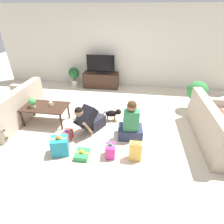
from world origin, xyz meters
The scene contains 19 objects.
ground_plane centered at (0.00, 0.00, 0.00)m, with size 16.00×16.00×0.00m, color beige.
wall_back centered at (0.00, 2.63, 1.30)m, with size 8.40×0.06×2.60m.
sofa_left centered at (-2.39, -0.10, 0.29)m, with size 0.90×1.88×0.82m.
sofa_right centered at (2.40, -0.25, 0.28)m, with size 0.90×1.88×0.82m.
coffee_table centered at (-1.49, -0.09, 0.40)m, with size 1.08×0.61×0.45m.
tv_console centered at (-0.60, 2.33, 0.26)m, with size 1.22×0.46×0.52m.
tv centered at (-0.60, 2.33, 0.79)m, with size 0.95×0.20×0.61m.
potted_plant_corner_right centered at (2.25, 1.04, 0.53)m, with size 0.53×0.53×0.84m.
potted_plant_back_left centered at (-1.56, 2.28, 0.42)m, with size 0.37×0.37×0.68m.
person_kneeling centered at (-0.34, -0.32, 0.33)m, with size 0.65×0.80×0.76m.
person_sitting centered at (0.57, -0.40, 0.34)m, with size 0.55×0.51×0.91m.
dog centered at (0.12, 0.21, 0.21)m, with size 0.48×0.21×0.32m.
gift_box_a centered at (0.23, -1.04, 0.14)m, with size 0.19×0.23×0.32m.
gift_box_b centered at (-0.74, -1.08, 0.18)m, with size 0.37×0.35×0.42m.
gift_box_c centered at (-0.30, -1.13, 0.06)m, with size 0.26×0.29×0.17m.
gift_box_d centered at (-0.75, -0.67, 0.11)m, with size 0.19×0.27×0.27m.
gift_bag_a centered at (0.70, -1.04, 0.20)m, with size 0.24×0.15×0.41m.
mug centered at (-1.34, -0.04, 0.50)m, with size 0.12×0.08×0.09m.
tabletop_plant centered at (-1.72, -0.16, 0.57)m, with size 0.17×0.17×0.22m.
Camera 1 is at (0.60, -3.47, 2.44)m, focal length 28.00 mm.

